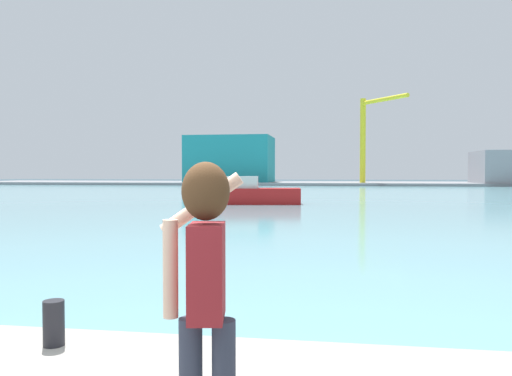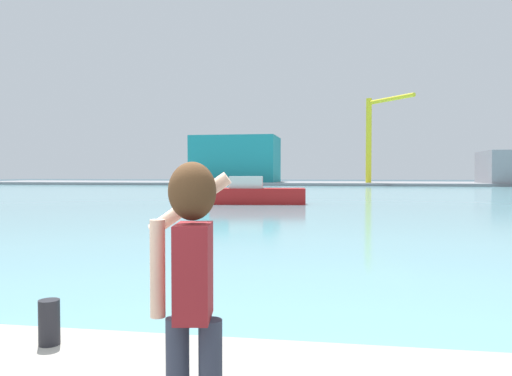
% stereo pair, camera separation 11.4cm
% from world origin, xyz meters
% --- Properties ---
extents(ground_plane, '(220.00, 220.00, 0.00)m').
position_xyz_m(ground_plane, '(0.00, 50.00, 0.00)').
color(ground_plane, '#334751').
extents(harbor_water, '(140.00, 100.00, 0.02)m').
position_xyz_m(harbor_water, '(0.00, 52.00, 0.01)').
color(harbor_water, '#6BA8B2').
rests_on(harbor_water, ground_plane).
extents(far_shore_dock, '(140.00, 20.00, 0.49)m').
position_xyz_m(far_shore_dock, '(0.00, 92.00, 0.24)').
color(far_shore_dock, gray).
rests_on(far_shore_dock, ground_plane).
extents(person_photographer, '(0.53, 0.55, 1.74)m').
position_xyz_m(person_photographer, '(0.94, -0.11, 1.66)').
color(person_photographer, '#2D3342').
rests_on(person_photographer, quay_promenade).
extents(harbor_bollard, '(0.20, 0.20, 0.44)m').
position_xyz_m(harbor_bollard, '(-0.99, 1.49, 0.81)').
color(harbor_bollard, black).
rests_on(harbor_bollard, quay_promenade).
extents(boat_moored, '(6.93, 2.92, 1.99)m').
position_xyz_m(boat_moored, '(-4.14, 32.28, 0.75)').
color(boat_moored, '#B21919').
rests_on(boat_moored, harbor_water).
extents(warehouse_left, '(16.00, 11.54, 8.74)m').
position_xyz_m(warehouse_left, '(-18.02, 91.55, 4.86)').
color(warehouse_left, teal).
rests_on(warehouse_left, far_shore_dock).
extents(port_crane, '(7.20, 9.14, 14.80)m').
position_xyz_m(port_crane, '(7.64, 85.56, 9.60)').
color(port_crane, yellow).
rests_on(port_crane, far_shore_dock).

